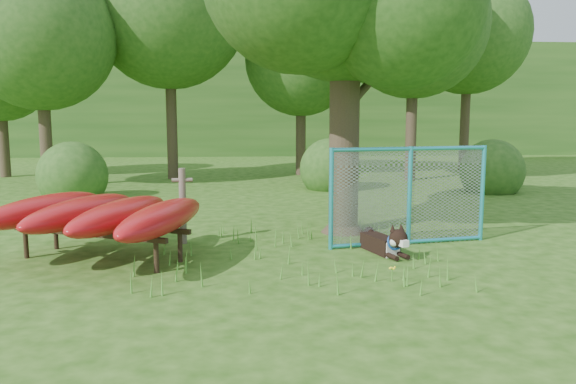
{
  "coord_description": "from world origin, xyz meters",
  "views": [
    {
      "loc": [
        -0.41,
        -7.42,
        2.2
      ],
      "look_at": [
        0.2,
        1.2,
        1.0
      ],
      "focal_mm": 35.0,
      "sensor_mm": 36.0,
      "label": 1
    }
  ],
  "objects": [
    {
      "name": "bg_tree_b",
      "position": [
        -3.0,
        12.0,
        5.61
      ],
      "size": [
        5.2,
        5.2,
        8.22
      ],
      "color": "#362A1D",
      "rests_on": "ground"
    },
    {
      "name": "shrub_mid",
      "position": [
        2.0,
        9.0,
        0.0
      ],
      "size": [
        1.8,
        1.8,
        1.8
      ],
      "primitive_type": "sphere",
      "color": "#27511A",
      "rests_on": "ground"
    },
    {
      "name": "wildflower_clump",
      "position": [
        1.48,
        -0.32,
        0.16
      ],
      "size": [
        0.09,
        0.09,
        0.2
      ],
      "rotation": [
        0.0,
        0.0,
        -0.15
      ],
      "color": "#519330",
      "rests_on": "ground"
    },
    {
      "name": "ground",
      "position": [
        0.0,
        0.0,
        0.0
      ],
      "size": [
        80.0,
        80.0,
        0.0
      ],
      "primitive_type": "plane",
      "color": "#234D0F",
      "rests_on": "ground"
    },
    {
      "name": "shrub_right",
      "position": [
        6.5,
        8.0,
        0.0
      ],
      "size": [
        1.8,
        1.8,
        1.8
      ],
      "primitive_type": "sphere",
      "color": "#27511A",
      "rests_on": "ground"
    },
    {
      "name": "bg_tree_c",
      "position": [
        1.5,
        13.0,
        4.11
      ],
      "size": [
        4.0,
        4.0,
        6.12
      ],
      "color": "#362A1D",
      "rests_on": "ground"
    },
    {
      "name": "kayak_rack",
      "position": [
        -2.64,
        1.07,
        0.72
      ],
      "size": [
        3.38,
        3.66,
        0.94
      ],
      "rotation": [
        0.0,
        0.0,
        -0.43
      ],
      "color": "black",
      "rests_on": "ground"
    },
    {
      "name": "bg_tree_d",
      "position": [
        5.0,
        11.0,
        5.08
      ],
      "size": [
        4.8,
        4.8,
        7.5
      ],
      "color": "#362A1D",
      "rests_on": "ground"
    },
    {
      "name": "wooden_post",
      "position": [
        -1.54,
        2.12,
        0.68
      ],
      "size": [
        0.35,
        0.13,
        1.29
      ],
      "rotation": [
        0.0,
        0.0,
        0.11
      ],
      "color": "brown",
      "rests_on": "ground"
    },
    {
      "name": "wooded_hillside",
      "position": [
        0.0,
        28.0,
        3.0
      ],
      "size": [
        80.0,
        12.0,
        6.0
      ],
      "primitive_type": "cube",
      "color": "#27511A",
      "rests_on": "ground"
    },
    {
      "name": "fence_section",
      "position": [
        2.29,
        1.75,
        0.84
      ],
      "size": [
        2.82,
        0.59,
        2.78
      ],
      "rotation": [
        0.0,
        0.0,
        0.18
      ],
      "color": "#28A0BC",
      "rests_on": "ground"
    },
    {
      "name": "bg_tree_e",
      "position": [
        8.0,
        14.0,
        5.23
      ],
      "size": [
        4.6,
        4.6,
        7.55
      ],
      "color": "#362A1D",
      "rests_on": "ground"
    },
    {
      "name": "husky_dog",
      "position": [
        1.75,
        1.1,
        0.19
      ],
      "size": [
        0.6,
        1.22,
        0.55
      ],
      "rotation": [
        0.0,
        0.0,
        0.32
      ],
      "color": "black",
      "rests_on": "ground"
    },
    {
      "name": "shrub_left",
      "position": [
        -5.0,
        7.5,
        0.0
      ],
      "size": [
        1.8,
        1.8,
        1.8
      ],
      "primitive_type": "sphere",
      "color": "#27511A",
      "rests_on": "ground"
    },
    {
      "name": "bg_tree_a",
      "position": [
        -6.5,
        10.0,
        4.48
      ],
      "size": [
        4.4,
        4.4,
        6.7
      ],
      "color": "#362A1D",
      "rests_on": "ground"
    }
  ]
}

